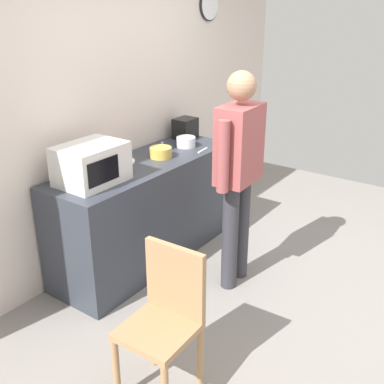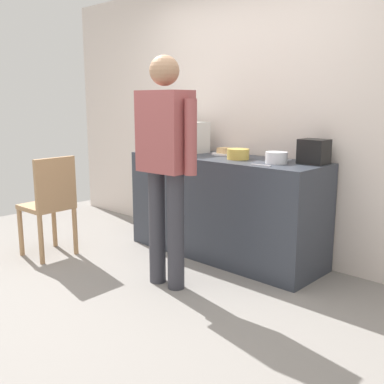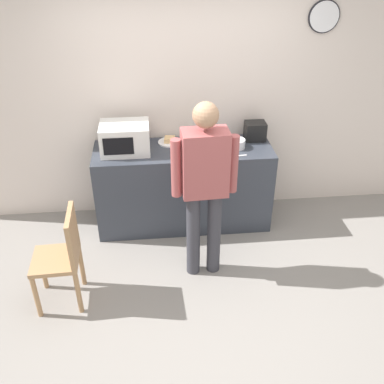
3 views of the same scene
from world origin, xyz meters
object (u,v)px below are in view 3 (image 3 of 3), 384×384
microwave (125,138)px  wooden_chair (63,254)px  fork_utensil (225,139)px  cereal_bowl (200,146)px  spoon_utensil (239,156)px  toaster (255,131)px  salad_bowl (237,144)px  sandwich_plate (170,141)px  person_standing (205,181)px

microwave → wooden_chair: microwave is taller
fork_utensil → wooden_chair: 2.12m
cereal_bowl → fork_utensil: size_ratio=1.14×
spoon_utensil → microwave: bearing=168.5°
cereal_bowl → wooden_chair: size_ratio=0.21×
wooden_chair → spoon_utensil: bearing=27.9°
toaster → spoon_utensil: 0.46m
salad_bowl → fork_utensil: bearing=111.7°
fork_utensil → salad_bowl: bearing=-68.3°
sandwich_plate → wooden_chair: (-1.01, -1.28, -0.43)m
microwave → fork_utensil: bearing=9.9°
person_standing → wooden_chair: person_standing is taller
microwave → salad_bowl: bearing=-1.6°
microwave → wooden_chair: 1.37m
toaster → wooden_chair: 2.38m
salad_bowl → spoon_utensil: 0.21m
salad_bowl → toaster: (0.24, 0.18, 0.05)m
sandwich_plate → spoon_utensil: sandwich_plate is taller
microwave → fork_utensil: microwave is taller
salad_bowl → wooden_chair: salad_bowl is taller
cereal_bowl → wooden_chair: bearing=-140.5°
microwave → sandwich_plate: size_ratio=1.99×
toaster → salad_bowl: bearing=-142.6°
toaster → person_standing: 1.22m
microwave → toaster: size_ratio=2.27×
toaster → person_standing: (-0.68, -1.01, 0.00)m
salad_bowl → cereal_bowl: bearing=-178.7°
microwave → person_standing: 1.12m
cereal_bowl → person_standing: 0.83m
salad_bowl → fork_utensil: 0.24m
salad_bowl → wooden_chair: 2.08m
microwave → fork_utensil: 1.10m
salad_bowl → person_standing: (-0.45, -0.83, 0.06)m
person_standing → cereal_bowl: bearing=86.0°
sandwich_plate → spoon_utensil: 0.79m
microwave → salad_bowl: (1.16, -0.03, -0.10)m
toaster → fork_utensil: 0.34m
toaster → fork_utensil: size_ratio=1.29×
sandwich_plate → salad_bowl: bearing=-15.0°
cereal_bowl → microwave: bearing=176.9°
microwave → wooden_chair: bearing=-115.6°
spoon_utensil → cereal_bowl: bearing=152.8°
cereal_bowl → person_standing: size_ratio=0.11×
sandwich_plate → fork_utensil: sandwich_plate is taller
microwave → spoon_utensil: 1.18m
salad_bowl → microwave: bearing=178.4°
fork_utensil → wooden_chair: wooden_chair is taller
microwave → wooden_chair: size_ratio=0.53×
spoon_utensil → person_standing: bearing=-124.6°
microwave → sandwich_plate: 0.51m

